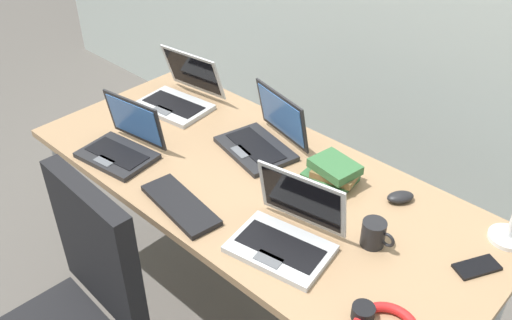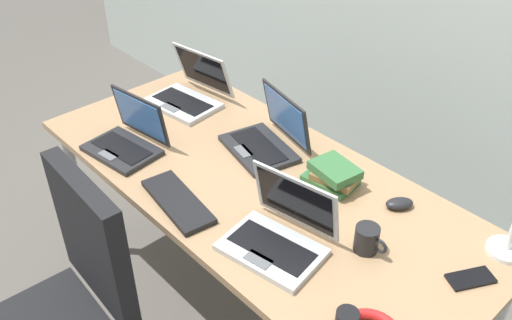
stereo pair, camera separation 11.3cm
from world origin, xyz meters
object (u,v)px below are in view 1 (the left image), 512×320
at_px(laptop_by_keyboard, 264,138).
at_px(coffee_mug, 375,233).
at_px(computer_mouse, 400,197).
at_px(cell_phone, 477,267).
at_px(laptop_near_mouse, 287,233).
at_px(laptop_front_left, 180,95).
at_px(laptop_far_corner, 123,144).
at_px(book_stack, 334,172).
at_px(external_keyboard, 180,205).

height_order(laptop_by_keyboard, coffee_mug, laptop_by_keyboard).
bearing_deg(computer_mouse, cell_phone, 13.89).
xyz_separation_m(laptop_near_mouse, computer_mouse, (0.15, 0.43, -0.03)).
height_order(laptop_by_keyboard, laptop_front_left, same).
bearing_deg(laptop_front_left, laptop_by_keyboard, -0.14).
distance_m(laptop_front_left, cell_phone, 1.40).
xyz_separation_m(laptop_near_mouse, laptop_far_corner, (-0.78, -0.05, -0.00)).
bearing_deg(book_stack, laptop_front_left, -179.19).
xyz_separation_m(laptop_near_mouse, external_keyboard, (-0.38, -0.11, -0.04)).
height_order(laptop_by_keyboard, laptop_far_corner, laptop_by_keyboard).
relative_size(laptop_by_keyboard, external_keyboard, 1.06).
bearing_deg(cell_phone, laptop_near_mouse, -119.28).
bearing_deg(laptop_by_keyboard, book_stack, 2.26).
bearing_deg(coffee_mug, cell_phone, 23.18).
xyz_separation_m(computer_mouse, cell_phone, (0.33, -0.12, -0.01)).
xyz_separation_m(laptop_by_keyboard, computer_mouse, (0.56, 0.08, -0.03)).
distance_m(cell_phone, book_stack, 0.57).
bearing_deg(computer_mouse, coffee_mug, -44.86).
bearing_deg(laptop_near_mouse, laptop_front_left, 159.30).
distance_m(external_keyboard, coffee_mug, 0.65).
distance_m(laptop_near_mouse, laptop_front_left, 0.98).
height_order(laptop_near_mouse, laptop_far_corner, laptop_near_mouse).
bearing_deg(cell_phone, external_keyboard, -125.86).
distance_m(computer_mouse, book_stack, 0.25).
distance_m(laptop_near_mouse, cell_phone, 0.57).
height_order(computer_mouse, book_stack, book_stack).
bearing_deg(laptop_by_keyboard, laptop_front_left, 179.86).
xyz_separation_m(laptop_near_mouse, coffee_mug, (0.20, 0.19, -0.00)).
bearing_deg(external_keyboard, laptop_by_keyboard, 103.26).
distance_m(computer_mouse, coffee_mug, 0.25).
xyz_separation_m(laptop_far_corner, computer_mouse, (0.93, 0.48, -0.03)).
xyz_separation_m(laptop_far_corner, cell_phone, (1.26, 0.36, -0.04)).
bearing_deg(external_keyboard, computer_mouse, 54.23).
relative_size(external_keyboard, computer_mouse, 3.44).
xyz_separation_m(laptop_by_keyboard, laptop_near_mouse, (0.42, -0.35, 0.00)).
bearing_deg(coffee_mug, laptop_far_corner, -166.15).
bearing_deg(laptop_by_keyboard, computer_mouse, 8.23).
xyz_separation_m(external_keyboard, coffee_mug, (0.57, 0.30, 0.03)).
bearing_deg(laptop_front_left, book_stack, 0.81).
distance_m(external_keyboard, computer_mouse, 0.75).
bearing_deg(laptop_far_corner, laptop_by_keyboard, 47.57).
bearing_deg(cell_phone, book_stack, -157.02).
distance_m(laptop_by_keyboard, coffee_mug, 0.63).
relative_size(laptop_by_keyboard, book_stack, 1.72).
relative_size(laptop_near_mouse, computer_mouse, 3.55).
bearing_deg(book_stack, computer_mouse, 16.21).
bearing_deg(external_keyboard, book_stack, 66.92).
height_order(laptop_far_corner, computer_mouse, laptop_far_corner).
xyz_separation_m(laptop_front_left, laptop_far_corner, (0.14, -0.40, -0.00)).
height_order(laptop_front_left, cell_phone, laptop_front_left).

